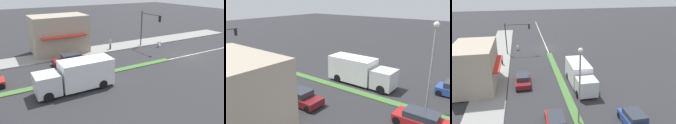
# 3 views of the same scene
# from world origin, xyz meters

# --- Properties ---
(ground_plane) EXTENTS (160.00, 160.00, 0.00)m
(ground_plane) POSITION_xyz_m (0.00, 18.00, 0.00)
(ground_plane) COLOR #2B2B2D
(sidewalk_right) EXTENTS (4.00, 73.00, 0.12)m
(sidewalk_right) POSITION_xyz_m (9.00, 18.50, 0.06)
(sidewalk_right) COLOR gray
(sidewalk_right) RESTS_ON ground
(lane_marking_center) EXTENTS (0.16, 60.00, 0.01)m
(lane_marking_center) POSITION_xyz_m (0.00, 0.00, 0.00)
(lane_marking_center) COLOR beige
(lane_marking_center) RESTS_ON ground
(building_corner_store) EXTENTS (5.54, 7.88, 5.38)m
(building_corner_store) POSITION_xyz_m (10.68, 15.48, 2.81)
(building_corner_store) COLOR tan
(building_corner_store) RESTS_ON sidewalk_right
(traffic_signal_main) EXTENTS (4.59, 0.34, 5.60)m
(traffic_signal_main) POSITION_xyz_m (6.12, 2.84, 3.90)
(traffic_signal_main) COLOR #333338
(traffic_signal_main) RESTS_ON sidewalk_right
(street_lamp) EXTENTS (0.44, 0.44, 7.37)m
(street_lamp) POSITION_xyz_m (0.00, 25.47, 4.78)
(street_lamp) COLOR gray
(street_lamp) RESTS_ON median_strip
(pedestrian) EXTENTS (0.34, 0.34, 1.61)m
(pedestrian) POSITION_xyz_m (8.10, 8.32, 0.97)
(pedestrian) COLOR #282D42
(pedestrian) RESTS_ON sidewalk_right
(warning_aframe_sign) EXTENTS (0.45, 0.53, 0.84)m
(warning_aframe_sign) POSITION_xyz_m (5.71, 0.52, 0.43)
(warning_aframe_sign) COLOR silver
(warning_aframe_sign) RESTS_ON ground
(delivery_truck) EXTENTS (2.44, 7.50, 2.87)m
(delivery_truck) POSITION_xyz_m (-2.20, 17.66, 1.47)
(delivery_truck) COLOR silver
(delivery_truck) RESTS_ON ground
(sedan_maroon) EXTENTS (1.87, 4.11, 1.31)m
(sedan_maroon) POSITION_xyz_m (5.00, 15.99, 0.62)
(sedan_maroon) COLOR maroon
(sedan_maroon) RESTS_ON ground
(coupe_blue) EXTENTS (1.91, 3.83, 1.38)m
(coupe_blue) POSITION_xyz_m (-5.00, 26.93, 0.65)
(coupe_blue) COLOR #284793
(coupe_blue) RESTS_ON ground
(hatchback_red) EXTENTS (1.74, 4.32, 1.23)m
(hatchback_red) POSITION_xyz_m (2.20, 25.91, 0.59)
(hatchback_red) COLOR #AD1E1E
(hatchback_red) RESTS_ON ground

